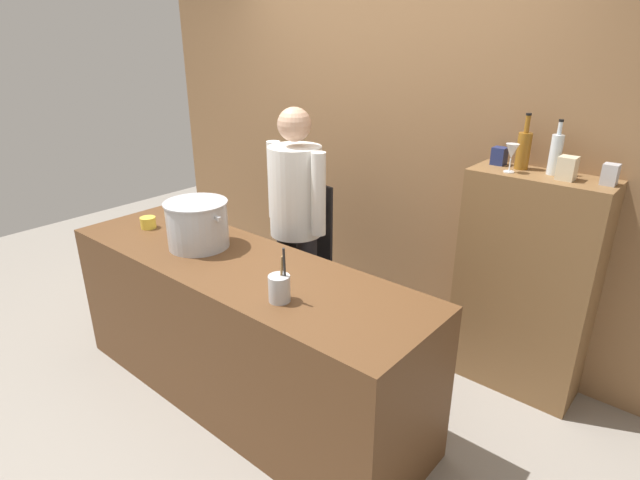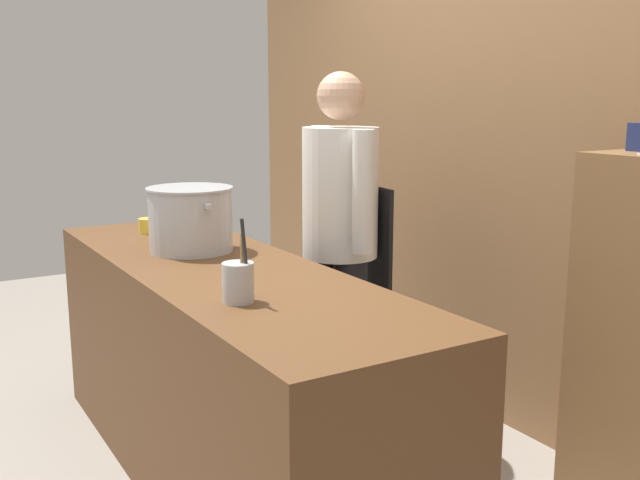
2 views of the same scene
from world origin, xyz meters
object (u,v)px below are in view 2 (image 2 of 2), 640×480
at_px(stockpot_large, 191,219).
at_px(chef, 341,229).
at_px(utensil_crock, 238,282).
at_px(butter_jar, 149,226).

bearing_deg(stockpot_large, chef, 73.22).
relative_size(chef, utensil_crock, 5.93).
bearing_deg(stockpot_large, utensil_crock, -11.22).
xyz_separation_m(utensil_crock, butter_jar, (-1.33, 0.14, -0.03)).
relative_size(utensil_crock, butter_jar, 2.85).
bearing_deg(utensil_crock, chef, 128.33).
distance_m(utensil_crock, butter_jar, 1.34).
height_order(stockpot_large, utensil_crock, utensil_crock).
relative_size(stockpot_large, butter_jar, 4.33).
bearing_deg(chef, stockpot_large, 80.61).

